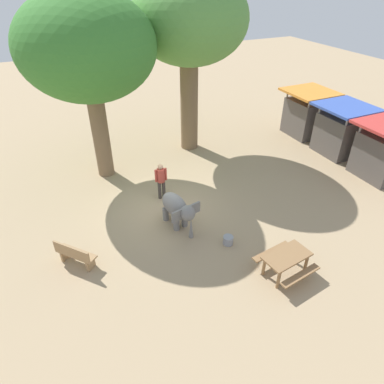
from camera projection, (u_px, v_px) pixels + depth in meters
ground_plane at (163, 207)px, 13.93m from camera, size 60.00×60.00×0.00m
elephant at (177, 208)px, 12.54m from camera, size 1.82×1.22×1.25m
person_handler at (161, 179)px, 13.97m from camera, size 0.32×0.51×1.62m
shade_tree_main at (87, 48)px, 13.09m from camera, size 5.86×5.37×7.73m
shade_tree_secondary at (189, 21)px, 15.16m from camera, size 5.68×5.21×8.28m
wooden_bench at (75, 254)px, 11.01m from camera, size 1.32×1.21×0.88m
picnic_table_near at (286, 260)px, 10.64m from camera, size 1.68×1.69×0.78m
market_stall_orange at (306, 115)px, 19.33m from camera, size 2.50×2.50×2.52m
market_stall_blue at (340, 132)px, 17.36m from camera, size 2.50×2.50×2.52m
market_stall_red at (383, 154)px, 15.40m from camera, size 2.50×2.50×2.52m
feed_bucket at (228, 240)px, 12.03m from camera, size 0.36×0.36×0.32m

